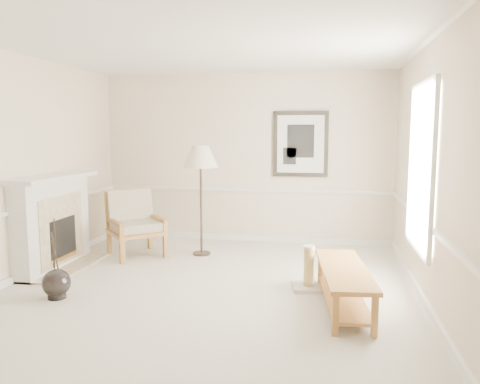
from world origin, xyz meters
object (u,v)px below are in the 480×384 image
Objects in this scene: floor_vase at (56,284)px; floor_lamp at (201,160)px; armchair at (134,220)px; bench at (344,281)px; scratching_post at (309,275)px.

floor_lamp is at bearing 62.94° from floor_vase.
bench is (3.14, -1.72, -0.24)m from armchair.
floor_lamp is (1.04, 0.18, 0.94)m from armchair.
floor_vase is at bearing -163.17° from scratching_post.
bench is at bearing -70.16° from armchair.
armchair is 1.41m from floor_lamp.
armchair is 3.59m from bench.
floor_lamp reaches higher than bench.
floor_vase is at bearing -174.67° from bench.
armchair is 0.68× the size of bench.
bench is 0.70m from scratching_post.
armchair is 2.05× the size of scratching_post.
armchair is at bearing -170.38° from floor_lamp.
floor_lamp reaches higher than armchair.
scratching_post is (2.83, 0.86, -0.00)m from floor_vase.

